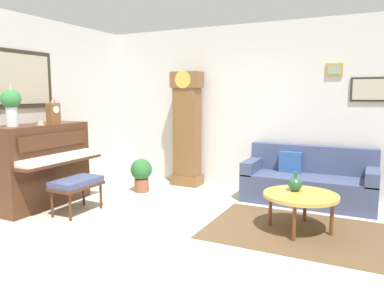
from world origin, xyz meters
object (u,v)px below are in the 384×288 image
(flower_vase, at_px, (11,103))
(green_jug, at_px, (295,184))
(teacup, at_px, (41,123))
(coffee_table, at_px, (301,196))
(mantel_clock, at_px, (53,112))
(couch, at_px, (308,182))
(piano, at_px, (40,164))
(potted_plant, at_px, (141,173))
(grandfather_clock, at_px, (187,132))
(piano_bench, at_px, (77,184))

(flower_vase, height_order, green_jug, flower_vase)
(teacup, bearing_deg, coffee_table, 11.17)
(mantel_clock, bearing_deg, couch, 24.29)
(piano, distance_m, green_jug, 3.62)
(coffee_table, bearing_deg, green_jug, 130.32)
(flower_vase, distance_m, potted_plant, 2.26)
(coffee_table, bearing_deg, potted_plant, 166.23)
(grandfather_clock, bearing_deg, flower_vase, -119.31)
(mantel_clock, bearing_deg, potted_plant, 46.76)
(grandfather_clock, bearing_deg, potted_plant, -121.13)
(piano_bench, height_order, flower_vase, flower_vase)
(mantel_clock, relative_size, teacup, 3.28)
(piano, height_order, piano_bench, piano)
(piano, relative_size, potted_plant, 2.57)
(piano_bench, distance_m, mantel_clock, 1.27)
(piano_bench, distance_m, teacup, 1.01)
(piano_bench, bearing_deg, potted_plant, 82.86)
(coffee_table, bearing_deg, mantel_clock, -175.17)
(coffee_table, xyz_separation_m, teacup, (-3.48, -0.69, 0.80))
(piano_bench, distance_m, grandfather_clock, 2.27)
(couch, xyz_separation_m, teacup, (-3.38, -1.97, 0.91))
(coffee_table, height_order, teacup, teacup)
(couch, bearing_deg, potted_plant, -166.66)
(green_jug, bearing_deg, teacup, -166.85)
(piano_bench, distance_m, potted_plant, 1.34)
(piano, height_order, green_jug, piano)
(couch, xyz_separation_m, green_jug, (0.02, -1.18, 0.23))
(flower_vase, bearing_deg, piano_bench, 25.77)
(grandfather_clock, height_order, teacup, grandfather_clock)
(potted_plant, bearing_deg, coffee_table, -13.77)
(couch, xyz_separation_m, flower_vase, (-3.53, -2.31, 1.20))
(grandfather_clock, bearing_deg, coffee_table, -32.60)
(piano, relative_size, green_jug, 6.00)
(piano_bench, xyz_separation_m, potted_plant, (0.17, 1.33, -0.08))
(mantel_clock, xyz_separation_m, teacup, (0.15, -0.38, -0.15))
(piano, bearing_deg, coffee_table, 9.34)
(coffee_table, relative_size, mantel_clock, 2.32)
(grandfather_clock, height_order, couch, grandfather_clock)
(mantel_clock, xyz_separation_m, potted_plant, (0.92, 0.97, -1.05))
(coffee_table, bearing_deg, piano, -170.66)
(grandfather_clock, relative_size, flower_vase, 3.50)
(couch, distance_m, coffee_table, 1.29)
(piano, distance_m, grandfather_clock, 2.49)
(piano, distance_m, piano_bench, 0.78)
(coffee_table, bearing_deg, piano_bench, -167.07)
(mantel_clock, distance_m, green_jug, 3.66)
(piano, xyz_separation_m, green_jug, (3.55, 0.70, -0.06))
(grandfather_clock, relative_size, coffee_table, 2.31)
(piano_bench, height_order, grandfather_clock, grandfather_clock)
(potted_plant, bearing_deg, piano_bench, -97.14)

